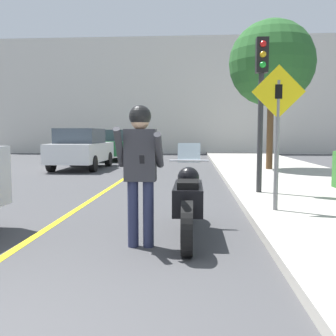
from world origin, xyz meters
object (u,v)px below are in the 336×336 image
Objects in this scene: person_biker at (140,160)px; traffic_light at (261,85)px; motorcycle at (188,200)px; street_tree at (272,64)px; parked_car_green at (115,145)px; parked_car_white at (81,148)px; crossing_sign at (277,124)px.

person_biker is 4.63m from traffic_light.
street_tree is (2.94, 9.05, 3.53)m from motorcycle.
person_biker is at bearing -77.01° from parked_car_green.
traffic_light is 0.62× the size of street_tree.
traffic_light is (2.17, 3.84, 1.40)m from person_biker.
parked_car_white is 5.24m from parked_car_green.
street_tree is at bearing 72.01° from motorcycle.
crossing_sign reaches higher than parked_car_white.
street_tree is 10.03m from parked_car_green.
motorcycle is at bearing 43.26° from person_biker.
parked_car_white is at bearing 124.84° from crossing_sign.
traffic_light is at bearing -103.34° from street_tree.
motorcycle is 0.44× the size of street_tree.
motorcycle is 1.04m from person_biker.
parked_car_white is at bearing 132.35° from traffic_light.
person_biker is 0.44× the size of parked_car_green.
motorcycle is at bearing -65.39° from parked_car_white.
parked_car_green is (-4.26, 15.26, 0.34)m from motorcycle.
motorcycle is 0.58× the size of parked_car_white.
street_tree reaches higher than person_biker.
traffic_light is 13.44m from parked_car_green.
person_biker is at bearing -69.38° from parked_car_white.
crossing_sign reaches higher than parked_car_green.
street_tree is (1.43, 7.78, 2.41)m from crossing_sign.
motorcycle is at bearing -107.99° from street_tree.
crossing_sign is at bearing 40.09° from motorcycle.
traffic_light is 0.82× the size of parked_car_white.
motorcycle is 15.85m from parked_car_green.
street_tree is at bearing 69.77° from person_biker.
parked_car_white reaches higher than motorcycle.
person_biker is (-0.61, -0.57, 0.62)m from motorcycle.
parked_car_green is at bearing 102.99° from person_biker.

